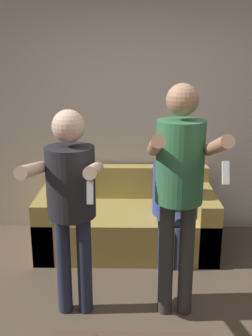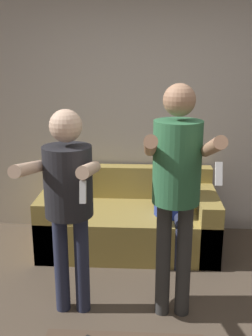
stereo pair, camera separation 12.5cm
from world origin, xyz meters
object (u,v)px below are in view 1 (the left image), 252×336
at_px(couch, 127,221).
at_px(person_standing_left, 71,192).
at_px(person_seated, 170,193).
at_px(person_standing_right, 180,177).

xyz_separation_m(couch, person_standing_left, (-0.38, -1.12, 0.71)).
relative_size(person_standing_left, person_seated, 1.34).
xyz_separation_m(couch, person_standing_right, (0.38, -1.12, 0.83)).
bearing_deg(person_standing_right, person_standing_left, -179.98).
xyz_separation_m(person_standing_left, person_standing_right, (0.76, 0.00, 0.11)).
distance_m(person_standing_left, person_seated, 1.27).
xyz_separation_m(couch, person_seated, (0.42, -0.20, 0.38)).
height_order(person_standing_right, person_seated, person_standing_right).
bearing_deg(person_seated, person_standing_left, -130.71).
bearing_deg(person_seated, person_standing_right, -92.12).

